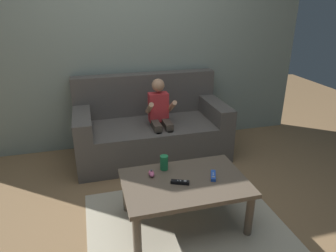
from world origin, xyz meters
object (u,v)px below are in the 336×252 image
at_px(person_seated_on_couch, 160,116).
at_px(game_remote_black_far_corner, 180,182).
at_px(couch, 151,129).
at_px(game_remote_blue_near_edge, 213,176).
at_px(soda_can, 164,163).
at_px(coffee_table, 185,187).
at_px(nunchuk_pink, 151,173).

bearing_deg(person_seated_on_couch, game_remote_black_far_corner, -96.08).
xyz_separation_m(couch, game_remote_blue_near_edge, (0.23, -1.25, 0.09)).
bearing_deg(game_remote_blue_near_edge, couch, 100.57).
height_order(couch, person_seated_on_couch, person_seated_on_couch).
relative_size(couch, game_remote_blue_near_edge, 11.51).
bearing_deg(person_seated_on_couch, soda_can, -101.89).
bearing_deg(coffee_table, nunchuk_pink, 148.59).
bearing_deg(nunchuk_pink, game_remote_blue_near_edge, -17.65).
bearing_deg(soda_can, game_remote_black_far_corner, -74.95).
bearing_deg(game_remote_black_far_corner, game_remote_blue_near_edge, 4.17).
relative_size(game_remote_blue_near_edge, game_remote_black_far_corner, 1.00).
xyz_separation_m(person_seated_on_couch, game_remote_blue_near_edge, (0.16, -1.07, -0.13)).
distance_m(couch, soda_can, 1.05).
height_order(person_seated_on_couch, game_remote_black_far_corner, person_seated_on_couch).
relative_size(person_seated_on_couch, game_remote_black_far_corner, 6.35).
height_order(person_seated_on_couch, coffee_table, person_seated_on_couch).
distance_m(nunchuk_pink, game_remote_black_far_corner, 0.25).
bearing_deg(nunchuk_pink, game_remote_black_far_corner, -42.20).
distance_m(game_remote_blue_near_edge, game_remote_black_far_corner, 0.28).
bearing_deg(game_remote_blue_near_edge, coffee_table, 178.60).
xyz_separation_m(person_seated_on_couch, coffee_table, (-0.07, -1.06, -0.19)).
distance_m(person_seated_on_couch, coffee_table, 1.08).
bearing_deg(game_remote_black_far_corner, coffee_table, 28.76).
distance_m(coffee_table, soda_can, 0.26).
bearing_deg(game_remote_black_far_corner, soda_can, 105.05).
xyz_separation_m(coffee_table, game_remote_black_far_corner, (-0.05, -0.03, 0.07)).
xyz_separation_m(game_remote_blue_near_edge, nunchuk_pink, (-0.46, 0.15, 0.01)).
xyz_separation_m(coffee_table, nunchuk_pink, (-0.23, 0.14, 0.07)).
height_order(game_remote_blue_near_edge, soda_can, soda_can).
bearing_deg(couch, person_seated_on_couch, -68.37).
height_order(couch, game_remote_black_far_corner, couch).
height_order(game_remote_black_far_corner, soda_can, soda_can).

